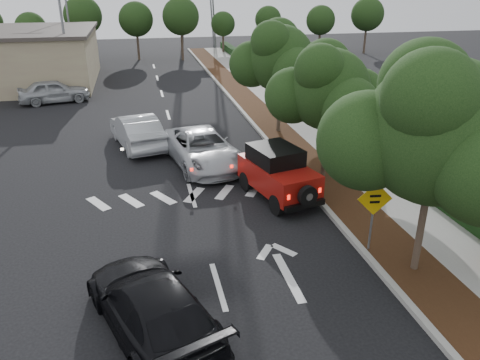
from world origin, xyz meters
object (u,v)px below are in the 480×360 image
object	(u,v)px
red_jeep	(276,172)
speed_hump_sign	(374,207)
silver_suv_ahead	(202,149)
black_suv_oncoming	(152,306)

from	to	relation	value
red_jeep	speed_hump_sign	world-z (taller)	speed_hump_sign
speed_hump_sign	silver_suv_ahead	bearing A→B (deg)	122.72
silver_suv_ahead	black_suv_oncoming	size ratio (longest dim) A/B	1.11
red_jeep	black_suv_oncoming	xyz separation A→B (m)	(-4.96, -6.64, -0.27)
silver_suv_ahead	speed_hump_sign	size ratio (longest dim) A/B	2.49
speed_hump_sign	black_suv_oncoming	bearing A→B (deg)	-154.34
red_jeep	speed_hump_sign	bearing A→B (deg)	-84.33
red_jeep	silver_suv_ahead	world-z (taller)	red_jeep
red_jeep	speed_hump_sign	xyz separation A→B (m)	(1.64, -4.53, 0.54)
silver_suv_ahead	red_jeep	bearing A→B (deg)	-70.01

